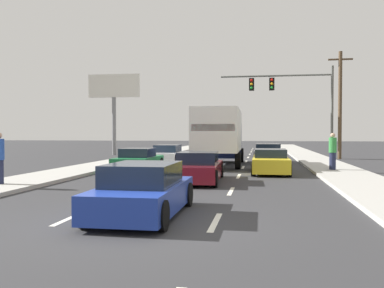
{
  "coord_description": "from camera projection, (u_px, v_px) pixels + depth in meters",
  "views": [
    {
      "loc": [
        2.69,
        -8.78,
        1.99
      ],
      "look_at": [
        -0.56,
        10.98,
        1.46
      ],
      "focal_mm": 39.08,
      "sensor_mm": 36.0,
      "label": 1
    }
  ],
  "objects": [
    {
      "name": "ground_plane",
      "position": [
        227.0,
        158.0,
        33.81
      ],
      "size": [
        140.0,
        140.0,
        0.0
      ],
      "primitive_type": "plane",
      "color": "#333335"
    },
    {
      "name": "sidewalk_right",
      "position": [
        319.0,
        162.0,
        27.81
      ],
      "size": [
        2.63,
        80.0,
        0.14
      ],
      "primitive_type": "cube",
      "color": "#B2AFA8",
      "rests_on": "ground_plane"
    },
    {
      "name": "sidewalk_left",
      "position": [
        130.0,
        160.0,
        29.94
      ],
      "size": [
        2.63,
        80.0,
        0.14
      ],
      "primitive_type": "cube",
      "color": "#B2AFA8",
      "rests_on": "ground_plane"
    },
    {
      "name": "lane_markings",
      "position": [
        222.0,
        161.0,
        29.32
      ],
      "size": [
        3.54,
        52.0,
        0.01
      ],
      "color": "silver",
      "rests_on": "ground_plane"
    },
    {
      "name": "car_white",
      "position": [
        168.0,
        154.0,
        28.55
      ],
      "size": [
        1.85,
        4.38,
        1.18
      ],
      "color": "white",
      "rests_on": "ground_plane"
    },
    {
      "name": "car_green",
      "position": [
        138.0,
        161.0,
        21.53
      ],
      "size": [
        1.83,
        4.02,
        1.21
      ],
      "color": "#196B38",
      "rests_on": "ground_plane"
    },
    {
      "name": "box_truck",
      "position": [
        220.0,
        133.0,
        25.26
      ],
      "size": [
        2.76,
        8.48,
        3.35
      ],
      "color": "white",
      "rests_on": "ground_plane"
    },
    {
      "name": "car_maroon",
      "position": [
        198.0,
        168.0,
        17.05
      ],
      "size": [
        1.94,
        4.63,
        1.22
      ],
      "color": "maroon",
      "rests_on": "ground_plane"
    },
    {
      "name": "car_blue",
      "position": [
        143.0,
        191.0,
        10.02
      ],
      "size": [
        1.85,
        4.08,
        1.27
      ],
      "color": "#1E389E",
      "rests_on": "ground_plane"
    },
    {
      "name": "car_silver",
      "position": [
        268.0,
        154.0,
        27.79
      ],
      "size": [
        1.91,
        4.47,
        1.28
      ],
      "color": "#B7BABF",
      "rests_on": "ground_plane"
    },
    {
      "name": "car_yellow",
      "position": [
        270.0,
        162.0,
        20.72
      ],
      "size": [
        1.83,
        4.63,
        1.2
      ],
      "color": "yellow",
      "rests_on": "ground_plane"
    },
    {
      "name": "traffic_signal_mast",
      "position": [
        286.0,
        91.0,
        32.67
      ],
      "size": [
        8.68,
        0.69,
        7.17
      ],
      "color": "#595B56",
      "rests_on": "ground_plane"
    },
    {
      "name": "utility_pole_mid",
      "position": [
        340.0,
        104.0,
        31.7
      ],
      "size": [
        1.8,
        0.28,
        8.17
      ],
      "color": "brown",
      "rests_on": "ground_plane"
    },
    {
      "name": "roadside_billboard",
      "position": [
        114.0,
        96.0,
        37.61
      ],
      "size": [
        4.75,
        0.36,
        7.28
      ],
      "color": "slate",
      "rests_on": "ground_plane"
    },
    {
      "name": "pedestrian_mid_block",
      "position": [
        333.0,
        151.0,
        21.07
      ],
      "size": [
        0.38,
        0.38,
        1.85
      ],
      "color": "#1E233F",
      "rests_on": "sidewalk_right"
    }
  ]
}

